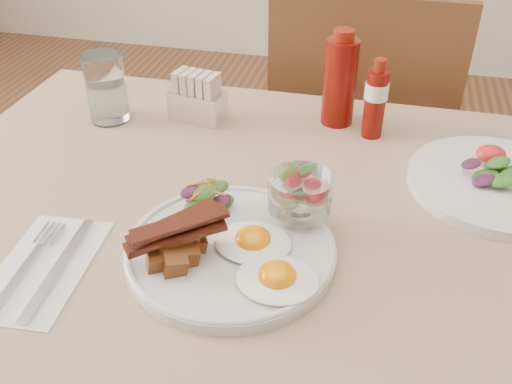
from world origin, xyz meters
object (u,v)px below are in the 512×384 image
object	(u,v)px
table	(325,279)
water_glass	(107,92)
fruit_cup	(300,193)
ketchup_bottle	(340,81)
main_plate	(231,251)
hot_sauce_bottle	(375,100)
sugar_caddy	(197,99)
chair_far	(358,144)

from	to	relation	value
table	water_glass	bearing A→B (deg)	151.36
fruit_cup	ketchup_bottle	world-z (taller)	ketchup_bottle
main_plate	fruit_cup	distance (m)	0.12
table	main_plate	xyz separation A→B (m)	(-0.12, -0.08, 0.10)
table	ketchup_bottle	size ratio (longest dim) A/B	7.53
main_plate	fruit_cup	world-z (taller)	fruit_cup
hot_sauce_bottle	fruit_cup	bearing A→B (deg)	-104.64
sugar_caddy	water_glass	distance (m)	0.17
main_plate	chair_far	bearing A→B (deg)	80.69
fruit_cup	hot_sauce_bottle	distance (m)	0.31
main_plate	hot_sauce_bottle	bearing A→B (deg)	67.42
water_glass	table	bearing A→B (deg)	-28.64
fruit_cup	hot_sauce_bottle	size ratio (longest dim) A/B	0.61
sugar_caddy	table	bearing A→B (deg)	-34.71
ketchup_bottle	water_glass	xyz separation A→B (m)	(-0.42, -0.09, -0.03)
fruit_cup	water_glass	bearing A→B (deg)	148.39
main_plate	hot_sauce_bottle	world-z (taller)	hot_sauce_bottle
ketchup_bottle	main_plate	bearing A→B (deg)	-102.17
table	fruit_cup	bearing A→B (deg)	-174.68
ketchup_bottle	hot_sauce_bottle	distance (m)	0.08
main_plate	fruit_cup	size ratio (longest dim) A/B	3.18
main_plate	water_glass	distance (m)	0.46
ketchup_bottle	hot_sauce_bottle	bearing A→B (deg)	-28.97
water_glass	hot_sauce_bottle	bearing A→B (deg)	6.20
chair_far	main_plate	bearing A→B (deg)	-99.31
main_plate	ketchup_bottle	distance (m)	0.43
table	main_plate	size ratio (longest dim) A/B	4.75
table	fruit_cup	world-z (taller)	fruit_cup
sugar_caddy	water_glass	xyz separation A→B (m)	(-0.16, -0.04, 0.02)
chair_far	fruit_cup	distance (m)	0.73
fruit_cup	ketchup_bottle	xyz separation A→B (m)	(0.01, 0.34, 0.02)
main_plate	hot_sauce_bottle	size ratio (longest dim) A/B	1.94
fruit_cup	ketchup_bottle	size ratio (longest dim) A/B	0.50
ketchup_bottle	sugar_caddy	size ratio (longest dim) A/B	1.63
main_plate	water_glass	bearing A→B (deg)	135.40
table	sugar_caddy	bearing A→B (deg)	135.19
ketchup_bottle	sugar_caddy	bearing A→B (deg)	-169.09
chair_far	main_plate	xyz separation A→B (m)	(-0.12, -0.74, 0.24)
table	ketchup_bottle	distance (m)	0.38
chair_far	fruit_cup	bearing A→B (deg)	-93.77
main_plate	water_glass	world-z (taller)	water_glass
ketchup_bottle	hot_sauce_bottle	xyz separation A→B (m)	(0.07, -0.04, -0.01)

